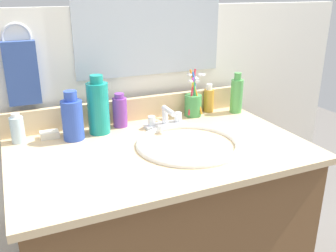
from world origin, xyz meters
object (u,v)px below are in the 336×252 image
object	(u,v)px
bottle_toner_green	(237,95)
bottle_gel_clear	(17,129)
bottle_mouthwash_teal	(98,107)
bottle_cream_purple	(120,111)
cup_green	(193,103)
bottle_shampoo_blue	(72,118)
bottle_oil_amber	(209,100)
soap_bar	(50,135)
hand_towel	(22,73)
faucet	(166,120)

from	to	relation	value
bottle_toner_green	bottle_gel_clear	xyz separation A→B (m)	(-0.86, 0.02, -0.03)
bottle_mouthwash_teal	bottle_cream_purple	distance (m)	0.10
bottle_cream_purple	cup_green	size ratio (longest dim) A/B	0.66
bottle_gel_clear	bottle_shampoo_blue	bearing A→B (deg)	-15.28
bottle_toner_green	bottle_cream_purple	size ratio (longest dim) A/B	1.31
bottle_oil_amber	soap_bar	size ratio (longest dim) A/B	1.87
bottle_toner_green	bottle_mouthwash_teal	bearing A→B (deg)	179.96
hand_towel	bottle_oil_amber	distance (m)	0.74
hand_towel	soap_bar	world-z (taller)	hand_towel
bottle_shampoo_blue	bottle_oil_amber	bearing A→B (deg)	7.80
bottle_toner_green	bottle_shampoo_blue	distance (m)	0.69
bottle_mouthwash_teal	bottle_gel_clear	world-z (taller)	bottle_mouthwash_teal
bottle_toner_green	bottle_gel_clear	world-z (taller)	bottle_toner_green
hand_towel	soap_bar	xyz separation A→B (m)	(0.06, -0.08, -0.21)
bottle_shampoo_blue	faucet	bearing A→B (deg)	-3.12
bottle_toner_green	soap_bar	world-z (taller)	bottle_toner_green
soap_bar	bottle_toner_green	bearing A→B (deg)	-1.60
bottle_gel_clear	bottle_shampoo_blue	size ratio (longest dim) A/B	0.60
bottle_toner_green	bottle_mouthwash_teal	size ratio (longest dim) A/B	0.79
bottle_mouthwash_teal	bottle_shampoo_blue	distance (m)	0.10
bottle_toner_green	hand_towel	bearing A→B (deg)	172.85
bottle_oil_amber	bottle_toner_green	xyz separation A→B (m)	(0.10, -0.06, 0.02)
bottle_shampoo_blue	bottle_cream_purple	bearing A→B (deg)	17.22
bottle_cream_purple	faucet	bearing A→B (deg)	-26.23
bottle_toner_green	bottle_shampoo_blue	xyz separation A→B (m)	(-0.69, -0.02, 0.00)
hand_towel	cup_green	world-z (taller)	hand_towel
bottle_gel_clear	cup_green	world-z (taller)	cup_green
bottle_oil_amber	bottle_mouthwash_teal	size ratio (longest dim) A/B	0.56
faucet	bottle_oil_amber	xyz separation A→B (m)	(0.24, 0.10, 0.02)
bottle_mouthwash_teal	cup_green	world-z (taller)	bottle_mouthwash_teal
bottle_shampoo_blue	cup_green	distance (m)	0.50
bottle_oil_amber	bottle_gel_clear	xyz separation A→B (m)	(-0.76, -0.03, -0.00)
bottle_cream_purple	cup_green	xyz separation A→B (m)	(0.31, -0.00, -0.01)
bottle_shampoo_blue	soap_bar	distance (m)	0.11
faucet	cup_green	xyz separation A→B (m)	(0.16, 0.07, 0.03)
bottle_shampoo_blue	bottle_toner_green	bearing A→B (deg)	2.06
hand_towel	bottle_cream_purple	bearing A→B (deg)	-12.22
bottle_toner_green	soap_bar	size ratio (longest dim) A/B	2.65
bottle_mouthwash_teal	bottle_cream_purple	size ratio (longest dim) A/B	1.65
bottle_toner_green	bottle_shampoo_blue	bearing A→B (deg)	-177.94
soap_bar	hand_towel	bearing A→B (deg)	126.33
soap_bar	bottle_mouthwash_teal	bearing A→B (deg)	-6.83
hand_towel	bottle_oil_amber	bearing A→B (deg)	-3.79
bottle_cream_purple	cup_green	world-z (taller)	cup_green
hand_towel	bottle_cream_purple	distance (m)	0.37
bottle_toner_green	soap_bar	xyz separation A→B (m)	(-0.76, 0.02, -0.06)
cup_green	soap_bar	world-z (taller)	cup_green
faucet	cup_green	bearing A→B (deg)	25.33
bottle_shampoo_blue	bottle_gel_clear	bearing A→B (deg)	164.72
hand_towel	bottle_cream_purple	world-z (taller)	hand_towel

